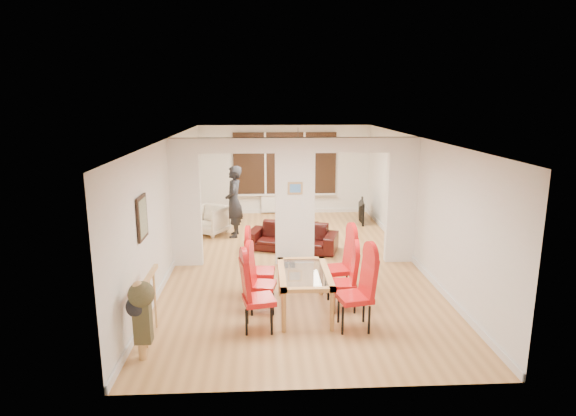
{
  "coord_description": "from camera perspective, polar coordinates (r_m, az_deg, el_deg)",
  "views": [
    {
      "loc": [
        -0.64,
        -9.54,
        3.36
      ],
      "look_at": [
        -0.11,
        0.6,
        1.04
      ],
      "focal_mm": 30.0,
      "sensor_mm": 36.0,
      "label": 1
    }
  ],
  "objects": [
    {
      "name": "person",
      "position": [
        11.86,
        -6.42,
        0.76
      ],
      "size": [
        0.64,
        0.42,
        1.76
      ],
      "primitive_type": "imported",
      "rotation": [
        0.0,
        0.0,
        -1.57
      ],
      "color": "black",
      "rests_on": "floor"
    },
    {
      "name": "pendant_light",
      "position": [
        12.93,
        1.19,
        7.52
      ],
      "size": [
        0.36,
        0.36,
        0.36
      ],
      "primitive_type": "sphere",
      "color": "orange",
      "rests_on": "room_walls"
    },
    {
      "name": "dining_chair_rb",
      "position": [
        7.87,
        6.58,
        -8.42
      ],
      "size": [
        0.44,
        0.44,
        1.02
      ],
      "primitive_type": null,
      "rotation": [
        0.0,
        0.0,
        -0.07
      ],
      "color": "red",
      "rests_on": "floor"
    },
    {
      "name": "dining_chair_rc",
      "position": [
        8.36,
        5.98,
        -6.67
      ],
      "size": [
        0.53,
        0.53,
        1.14
      ],
      "primitive_type": null,
      "rotation": [
        0.0,
        0.0,
        0.17
      ],
      "color": "red",
      "rests_on": "floor"
    },
    {
      "name": "dining_chair_la",
      "position": [
        7.17,
        -3.47,
        -10.16
      ],
      "size": [
        0.53,
        0.53,
        1.11
      ],
      "primitive_type": null,
      "rotation": [
        0.0,
        0.0,
        0.21
      ],
      "color": "red",
      "rests_on": "floor"
    },
    {
      "name": "divider_wall",
      "position": [
        9.78,
        0.81,
        0.74
      ],
      "size": [
        5.0,
        0.18,
        2.6
      ],
      "primitive_type": "cube",
      "color": "white",
      "rests_on": "floor"
    },
    {
      "name": "floor",
      "position": [
        10.13,
        0.79,
        -6.47
      ],
      "size": [
        5.0,
        9.0,
        0.01
      ],
      "primitive_type": "cube",
      "color": "tan",
      "rests_on": "ground"
    },
    {
      "name": "dining_chair_lc",
      "position": [
        8.22,
        -3.21,
        -7.01
      ],
      "size": [
        0.48,
        0.48,
        1.12
      ],
      "primitive_type": null,
      "rotation": [
        0.0,
        0.0,
        -0.07
      ],
      "color": "red",
      "rests_on": "floor"
    },
    {
      "name": "shoes",
      "position": [
        9.9,
        0.09,
        -6.64
      ],
      "size": [
        0.24,
        0.26,
        0.1
      ],
      "primitive_type": null,
      "color": "black",
      "rests_on": "floor"
    },
    {
      "name": "dining_table",
      "position": [
        7.8,
        1.93,
        -9.89
      ],
      "size": [
        0.81,
        1.44,
        0.68
      ],
      "primitive_type": null,
      "color": "#BA8144",
      "rests_on": "floor"
    },
    {
      "name": "dining_chair_ra",
      "position": [
        7.24,
        7.86,
        -9.76
      ],
      "size": [
        0.55,
        0.55,
        1.17
      ],
      "primitive_type": null,
      "rotation": [
        0.0,
        0.0,
        0.2
      ],
      "color": "red",
      "rests_on": "floor"
    },
    {
      "name": "coffee_table",
      "position": [
        12.22,
        1.28,
        -2.48
      ],
      "size": [
        1.13,
        0.71,
        0.24
      ],
      "primitive_type": null,
      "rotation": [
        0.0,
        0.0,
        0.18
      ],
      "color": "#361F12",
      "rests_on": "floor"
    },
    {
      "name": "sofa",
      "position": [
        10.9,
        0.53,
        -3.45
      ],
      "size": [
        2.14,
        1.33,
        0.58
      ],
      "primitive_type": "imported",
      "rotation": [
        0.0,
        0.0,
        -0.3
      ],
      "color": "black",
      "rests_on": "floor"
    },
    {
      "name": "armchair",
      "position": [
        12.28,
        -9.27,
        -1.42
      ],
      "size": [
        1.06,
        1.07,
        0.72
      ],
      "primitive_type": "imported",
      "rotation": [
        0.0,
        0.0,
        -0.54
      ],
      "color": "#F4E7CE",
      "rests_on": "floor"
    },
    {
      "name": "stair_newel",
      "position": [
        7.12,
        -16.12,
        -10.89
      ],
      "size": [
        0.4,
        1.2,
        1.1
      ],
      "primitive_type": null,
      "color": "tan",
      "rests_on": "floor"
    },
    {
      "name": "room_walls",
      "position": [
        9.78,
        0.81,
        0.74
      ],
      "size": [
        5.0,
        9.0,
        2.6
      ],
      "primitive_type": null,
      "color": "silver",
      "rests_on": "floor"
    },
    {
      "name": "bottle",
      "position": [
        12.19,
        0.53,
        -1.18
      ],
      "size": [
        0.08,
        0.08,
        0.3
      ],
      "primitive_type": "cylinder",
      "color": "#143F19",
      "rests_on": "coffee_table"
    },
    {
      "name": "wall_poster",
      "position": [
        7.58,
        -16.9,
        -1.1
      ],
      "size": [
        0.04,
        0.52,
        0.67
      ],
      "primitive_type": "cube",
      "color": "gray",
      "rests_on": "room_walls"
    },
    {
      "name": "pillar_photo",
      "position": [
        9.62,
        0.86,
        2.36
      ],
      "size": [
        0.3,
        0.03,
        0.25
      ],
      "primitive_type": "cube",
      "color": "#4C8CD8",
      "rests_on": "divider_wall"
    },
    {
      "name": "radiator",
      "position": [
        14.28,
        -0.37,
        0.52
      ],
      "size": [
        1.4,
        0.08,
        0.5
      ],
      "primitive_type": "cube",
      "color": "white",
      "rests_on": "floor"
    },
    {
      "name": "bay_window_blinds",
      "position": [
        14.12,
        -0.38,
        5.32
      ],
      "size": [
        3.0,
        0.08,
        1.8
      ],
      "primitive_type": "cube",
      "color": "black",
      "rests_on": "room_walls"
    },
    {
      "name": "bowl",
      "position": [
        12.11,
        1.66,
        -1.9
      ],
      "size": [
        0.21,
        0.21,
        0.05
      ],
      "primitive_type": "imported",
      "color": "#361F12",
      "rests_on": "coffee_table"
    },
    {
      "name": "dining_chair_lb",
      "position": [
        7.76,
        -3.08,
        -8.6
      ],
      "size": [
        0.48,
        0.48,
        1.03
      ],
      "primitive_type": null,
      "rotation": [
        0.0,
        0.0,
        -0.19
      ],
      "color": "red",
      "rests_on": "floor"
    },
    {
      "name": "television",
      "position": [
        13.48,
        8.37,
        -0.35
      ],
      "size": [
        1.06,
        0.31,
        0.61
      ],
      "primitive_type": "imported",
      "rotation": [
        0.0,
        0.0,
        1.41
      ],
      "color": "black",
      "rests_on": "floor"
    }
  ]
}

